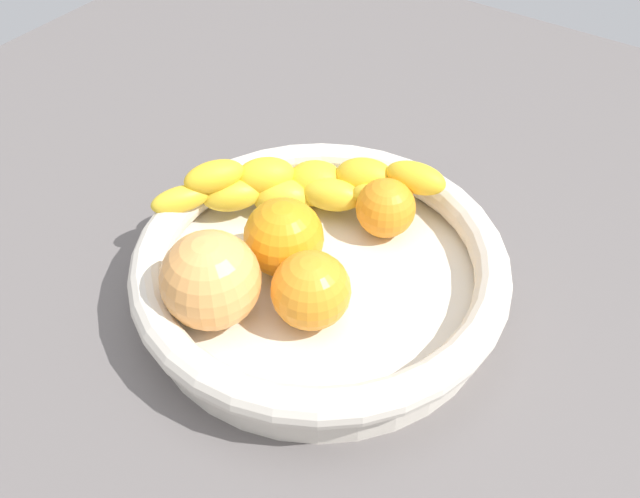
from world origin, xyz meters
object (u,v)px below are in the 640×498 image
fruit_bowl (320,271)px  orange_mid_right (311,290)px  orange_mid_left (386,208)px  peach_blush (211,280)px  banana_draped_left (315,179)px  orange_front (284,238)px  banana_draped_right (282,197)px

fruit_bowl → orange_mid_right: bearing=-154.0°
orange_mid_left → orange_mid_right: 12.18cm
orange_mid_left → peach_blush: size_ratio=0.68×
banana_draped_left → orange_mid_left: 7.07cm
fruit_bowl → orange_mid_left: (7.86, -1.62, 2.29)cm
banana_draped_left → orange_front: bearing=-163.6°
banana_draped_right → peach_blush: peach_blush is taller
orange_mid_left → peach_blush: bearing=159.5°
banana_draped_left → orange_front: size_ratio=3.04×
orange_front → orange_mid_left: size_ratio=1.26×
banana_draped_left → banana_draped_right: banana_draped_left is taller
banana_draped_right → orange_mid_left: (3.76, -8.58, 0.19)cm
banana_draped_left → orange_mid_right: bearing=-146.7°
banana_draped_right → peach_blush: 12.80cm
fruit_bowl → banana_draped_right: size_ratio=1.60×
orange_mid_right → orange_front: bearing=56.3°
fruit_bowl → peach_blush: 10.11cm
orange_front → orange_mid_left: 9.93cm
banana_draped_left → orange_front: (-7.96, -2.34, 0.10)cm
orange_mid_left → fruit_bowl: bearing=168.3°
fruit_bowl → peach_blush: (-8.37, 4.43, 3.55)cm
banana_draped_left → orange_mid_left: banana_draped_left is taller
banana_draped_left → peach_blush: peach_blush is taller
peach_blush → orange_mid_left: bearing=-20.5°
banana_draped_right → orange_mid_right: (-8.40, -9.06, 0.66)cm
orange_mid_left → peach_blush: (-16.23, 6.06, 1.26)cm
banana_draped_left → peach_blush: size_ratio=2.60×
orange_mid_right → peach_blush: size_ratio=0.80×
fruit_bowl → peach_blush: bearing=152.1°
orange_front → orange_mid_right: (-3.42, -5.13, -0.21)cm
banana_draped_left → banana_draped_right: size_ratio=1.03×
fruit_bowl → orange_front: 4.34cm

